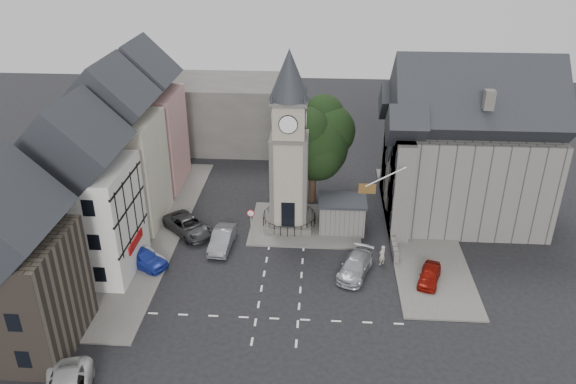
# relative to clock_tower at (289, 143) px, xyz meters

# --- Properties ---
(ground) EXTENTS (120.00, 120.00, 0.00)m
(ground) POSITION_rel_clock_tower_xyz_m (0.00, -7.99, -8.12)
(ground) COLOR black
(ground) RESTS_ON ground
(pavement_west) EXTENTS (6.00, 30.00, 0.14)m
(pavement_west) POSITION_rel_clock_tower_xyz_m (-12.50, -1.99, -8.05)
(pavement_west) COLOR #595651
(pavement_west) RESTS_ON ground
(pavement_east) EXTENTS (6.00, 26.00, 0.14)m
(pavement_east) POSITION_rel_clock_tower_xyz_m (12.00, 0.01, -8.05)
(pavement_east) COLOR #595651
(pavement_east) RESTS_ON ground
(central_island) EXTENTS (10.00, 8.00, 0.16)m
(central_island) POSITION_rel_clock_tower_xyz_m (1.50, 0.01, -8.04)
(central_island) COLOR #595651
(central_island) RESTS_ON ground
(road_markings) EXTENTS (20.00, 8.00, 0.01)m
(road_markings) POSITION_rel_clock_tower_xyz_m (0.00, -13.49, -8.12)
(road_markings) COLOR silver
(road_markings) RESTS_ON ground
(clock_tower) EXTENTS (4.86, 4.86, 16.25)m
(clock_tower) POSITION_rel_clock_tower_xyz_m (0.00, 0.00, 0.00)
(clock_tower) COLOR #4C4944
(clock_tower) RESTS_ON ground
(stone_shelter) EXTENTS (4.30, 3.30, 3.08)m
(stone_shelter) POSITION_rel_clock_tower_xyz_m (4.80, -0.49, -6.57)
(stone_shelter) COLOR #64615C
(stone_shelter) RESTS_ON ground
(town_tree) EXTENTS (7.20, 7.20, 10.80)m
(town_tree) POSITION_rel_clock_tower_xyz_m (2.00, 5.01, -1.15)
(town_tree) COLOR black
(town_tree) RESTS_ON ground
(warning_sign_post) EXTENTS (0.70, 0.19, 2.85)m
(warning_sign_post) POSITION_rel_clock_tower_xyz_m (-3.20, -2.56, -6.09)
(warning_sign_post) COLOR black
(warning_sign_post) RESTS_ON ground
(terrace_pink) EXTENTS (8.10, 7.60, 12.80)m
(terrace_pink) POSITION_rel_clock_tower_xyz_m (-15.50, 8.01, -1.54)
(terrace_pink) COLOR tan
(terrace_pink) RESTS_ON ground
(terrace_cream) EXTENTS (8.10, 7.60, 12.80)m
(terrace_cream) POSITION_rel_clock_tower_xyz_m (-15.50, 0.01, -1.54)
(terrace_cream) COLOR beige
(terrace_cream) RESTS_ON ground
(terrace_tudor) EXTENTS (8.10, 7.60, 12.00)m
(terrace_tudor) POSITION_rel_clock_tower_xyz_m (-15.50, -7.99, -1.93)
(terrace_tudor) COLOR silver
(terrace_tudor) RESTS_ON ground
(building_sw_stone) EXTENTS (8.60, 7.60, 10.40)m
(building_sw_stone) POSITION_rel_clock_tower_xyz_m (-17.00, -16.99, -2.77)
(building_sw_stone) COLOR #453B34
(building_sw_stone) RESTS_ON ground
(backdrop_west) EXTENTS (20.00, 10.00, 8.00)m
(backdrop_west) POSITION_rel_clock_tower_xyz_m (-12.00, 20.01, -4.12)
(backdrop_west) COLOR #4C4944
(backdrop_west) RESTS_ON ground
(east_building) EXTENTS (14.40, 11.40, 12.60)m
(east_building) POSITION_rel_clock_tower_xyz_m (15.59, 3.01, -1.86)
(east_building) COLOR #64615C
(east_building) RESTS_ON ground
(east_boundary_wall) EXTENTS (0.40, 16.00, 0.90)m
(east_boundary_wall) POSITION_rel_clock_tower_xyz_m (9.20, 2.01, -7.67)
(east_boundary_wall) COLOR #64615C
(east_boundary_wall) RESTS_ON ground
(flagpole) EXTENTS (3.68, 0.10, 2.74)m
(flagpole) POSITION_rel_clock_tower_xyz_m (8.00, -3.99, -1.12)
(flagpole) COLOR white
(flagpole) RESTS_ON ground
(car_west_blue) EXTENTS (4.89, 3.79, 1.56)m
(car_west_blue) POSITION_rel_clock_tower_xyz_m (-11.50, -7.51, -7.34)
(car_west_blue) COLOR #1C309D
(car_west_blue) RESTS_ON ground
(car_west_silver) EXTENTS (4.13, 3.14, 1.30)m
(car_west_silver) POSITION_rel_clock_tower_xyz_m (-11.50, -7.16, -7.47)
(car_west_silver) COLOR #B1B6BA
(car_west_silver) RESTS_ON ground
(car_west_grey) EXTENTS (5.71, 5.71, 1.54)m
(car_west_grey) POSITION_rel_clock_tower_xyz_m (-8.95, -2.09, -7.35)
(car_west_grey) COLOR #303032
(car_west_grey) RESTS_ON ground
(car_island_silver) EXTENTS (1.92, 4.81, 1.55)m
(car_island_silver) POSITION_rel_clock_tower_xyz_m (-5.50, -4.22, -7.34)
(car_island_silver) COLOR gray
(car_island_silver) RESTS_ON ground
(car_island_east) EXTENTS (3.55, 5.34, 1.44)m
(car_island_east) POSITION_rel_clock_tower_xyz_m (5.78, -7.49, -7.40)
(car_island_east) COLOR #9DA1A5
(car_island_east) RESTS_ON ground
(car_east_red) EXTENTS (2.53, 3.96, 1.25)m
(car_east_red) POSITION_rel_clock_tower_xyz_m (11.50, -8.27, -7.49)
(car_east_red) COLOR maroon
(car_east_red) RESTS_ON ground
(pedestrian) EXTENTS (0.76, 0.73, 1.76)m
(pedestrian) POSITION_rel_clock_tower_xyz_m (8.00, -5.99, -7.24)
(pedestrian) COLOR #A7A18A
(pedestrian) RESTS_ON ground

